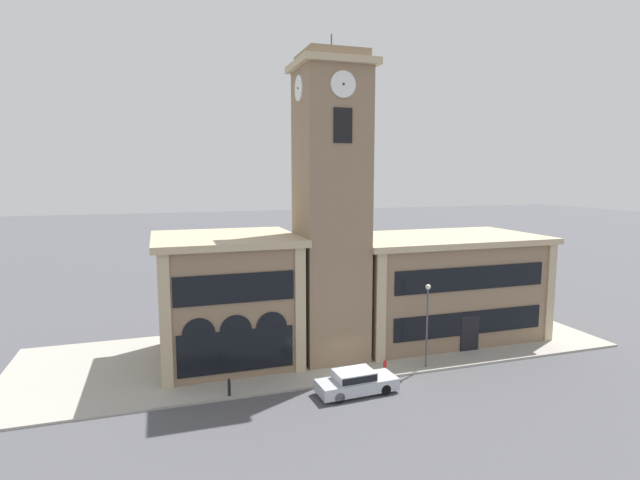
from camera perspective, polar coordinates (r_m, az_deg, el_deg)
ground_plane at (r=32.79m, az=4.04°, el=-15.98°), size 300.00×300.00×0.00m
sidewalk_kerb at (r=38.45m, az=0.32°, el=-12.22°), size 43.15×13.03×0.15m
clock_tower at (r=34.58m, az=1.26°, el=3.40°), size 5.14×5.14×22.27m
town_hall_left_wing at (r=35.88m, az=-10.64°, el=-6.48°), size 9.79×9.22×8.86m
town_hall_right_wing at (r=41.65m, az=13.51°, el=-5.07°), size 15.76×9.22×8.21m
parked_car_near at (r=31.10m, az=4.13°, el=-15.83°), size 4.93×2.07×1.44m
street_lamp at (r=34.35m, az=12.17°, el=-8.14°), size 0.36×0.36×5.68m
bollard at (r=30.92m, az=-10.34°, el=-16.24°), size 0.18×0.18×1.06m
fire_hydrant at (r=33.88m, az=7.42°, el=-14.19°), size 0.22×0.22×0.87m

